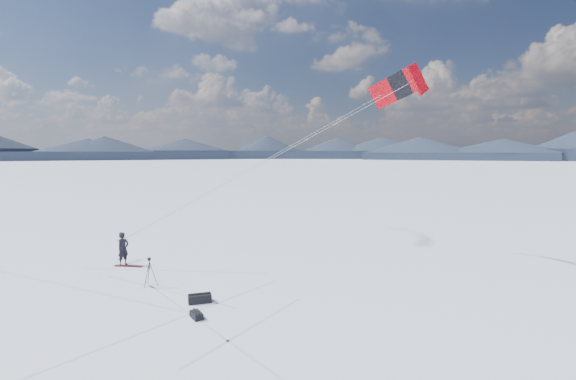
# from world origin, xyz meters

# --- Properties ---
(ground) EXTENTS (1800.00, 1800.00, 0.00)m
(ground) POSITION_xyz_m (0.00, 0.00, 0.00)
(ground) COLOR white
(horizon_hills) EXTENTS (704.84, 706.81, 9.10)m
(horizon_hills) POSITION_xyz_m (-0.00, 0.00, 3.79)
(horizon_hills) COLOR black
(horizon_hills) RESTS_ON ground
(snow_tracks) EXTENTS (14.76, 10.25, 0.01)m
(snow_tracks) POSITION_xyz_m (-0.65, -0.35, 0.00)
(snow_tracks) COLOR #A6BAD7
(snow_tracks) RESTS_ON ground
(snowkiter) EXTENTS (0.67, 0.78, 1.82)m
(snowkiter) POSITION_xyz_m (-2.23, 3.88, 0.00)
(snowkiter) COLOR black
(snowkiter) RESTS_ON ground
(snowboard) EXTENTS (1.57, 0.40, 0.04)m
(snowboard) POSITION_xyz_m (-1.87, 3.69, 0.02)
(snowboard) COLOR maroon
(snowboard) RESTS_ON ground
(tripod) EXTENTS (0.60, 0.64, 1.33)m
(tripod) POSITION_xyz_m (0.58, 0.59, 0.85)
(tripod) COLOR black
(tripod) RESTS_ON ground
(gear_bag_a) EXTENTS (1.02, 0.73, 0.41)m
(gear_bag_a) POSITION_xyz_m (3.45, -1.36, 0.18)
(gear_bag_a) COLOR black
(gear_bag_a) RESTS_ON ground
(gear_bag_b) EXTENTS (0.64, 0.71, 0.30)m
(gear_bag_b) POSITION_xyz_m (3.78, -2.95, 0.13)
(gear_bag_b) COLOR black
(gear_bag_b) RESTS_ON ground
(power_kite) EXTENTS (16.53, 6.72, 9.46)m
(power_kite) POSITION_xyz_m (13.00, 6.17, 9.87)
(power_kite) COLOR #C4040E
(power_kite) RESTS_ON ground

